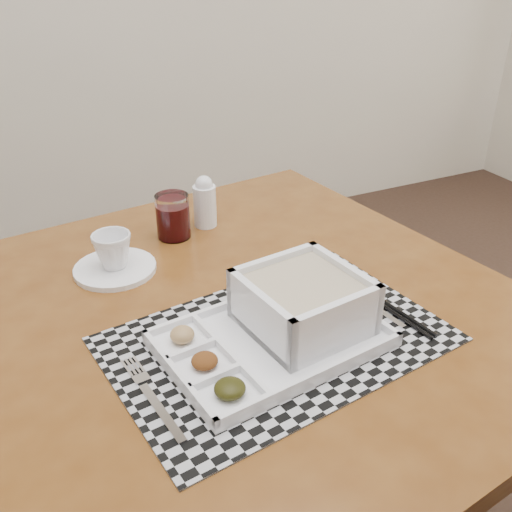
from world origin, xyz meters
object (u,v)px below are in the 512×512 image
at_px(dining_table, 232,342).
at_px(cup, 113,250).
at_px(serving_tray, 293,315).
at_px(juice_glass, 173,218).
at_px(creamer_bottle, 205,202).

height_order(dining_table, cup, cup).
xyz_separation_m(serving_tray, cup, (-0.20, 0.31, 0.00)).
bearing_deg(dining_table, cup, 125.91).
xyz_separation_m(juice_glass, creamer_bottle, (0.08, 0.02, 0.01)).
distance_m(cup, creamer_bottle, 0.25).
relative_size(juice_glass, creamer_bottle, 0.82).
relative_size(serving_tray, juice_glass, 3.80).
height_order(serving_tray, creamer_bottle, creamer_bottle).
bearing_deg(creamer_bottle, juice_glass, -164.30).
relative_size(dining_table, cup, 14.85).
xyz_separation_m(dining_table, juice_glass, (-0.00, 0.29, 0.11)).
height_order(cup, juice_glass, juice_glass).
distance_m(serving_tray, cup, 0.37).
bearing_deg(cup, juice_glass, 44.30).
distance_m(dining_table, juice_glass, 0.31).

